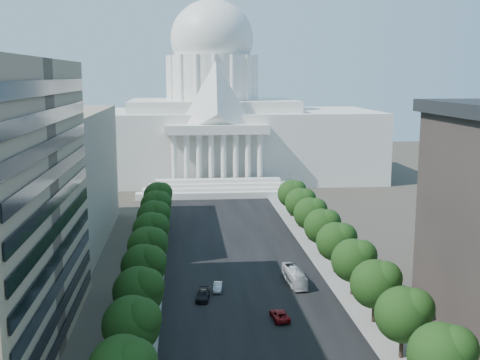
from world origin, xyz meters
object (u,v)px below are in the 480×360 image
object	(u,v)px
car_dark_b	(203,295)
city_bus	(294,276)
car_red	(280,315)
car_silver	(218,287)

from	to	relation	value
car_dark_b	city_bus	xyz separation A→B (m)	(16.99, 6.32, 0.68)
car_red	city_bus	size ratio (longest dim) A/B	0.51
car_dark_b	city_bus	distance (m)	18.15
city_bus	car_silver	bearing A→B (deg)	-174.75
car_silver	car_red	world-z (taller)	car_red
city_bus	car_dark_b	bearing A→B (deg)	-163.30
car_silver	car_red	bearing A→B (deg)	-49.83
car_silver	city_bus	distance (m)	14.41
car_silver	car_red	size ratio (longest dim) A/B	0.83
car_dark_b	city_bus	world-z (taller)	city_bus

